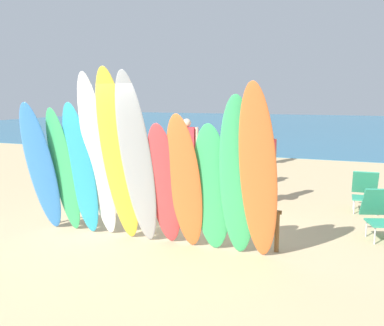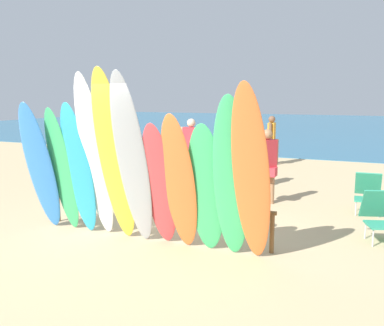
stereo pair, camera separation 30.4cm
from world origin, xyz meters
name	(u,v)px [view 1 (the left image)]	position (x,y,z in m)	size (l,w,h in m)	color
ground	(289,146)	(0.00, 14.00, 0.00)	(60.00, 60.00, 0.00)	tan
ocean_water	(320,125)	(0.00, 30.04, 0.01)	(60.00, 40.00, 0.02)	teal
surfboard_rack	(156,205)	(0.00, 0.00, 0.53)	(4.16, 0.07, 0.65)	brown
surfboard_blue_0	(41,168)	(-1.86, -0.57, 1.12)	(0.53, 0.08, 2.32)	#337AD1
surfboard_green_1	(63,171)	(-1.49, -0.45, 1.08)	(0.46, 0.06, 2.20)	#38B266
surfboard_teal_2	(81,170)	(-1.13, -0.47, 1.12)	(0.54, 0.08, 2.28)	#289EC6
surfboard_white_3	(98,158)	(-0.77, -0.51, 1.35)	(0.46, 0.07, 2.77)	white
surfboard_yellow_4	(118,158)	(-0.34, -0.60, 1.38)	(0.54, 0.08, 2.84)	yellow
surfboard_grey_5	(137,162)	(0.00, -0.62, 1.35)	(0.52, 0.08, 2.79)	#999EA3
surfboard_red_6	(164,186)	(0.38, -0.46, 0.98)	(0.50, 0.07, 2.03)	#D13D42
surfboard_orange_7	(185,183)	(0.73, -0.50, 1.05)	(0.52, 0.08, 2.15)	orange
surfboard_green_8	(212,189)	(1.13, -0.43, 0.98)	(0.55, 0.06, 2.00)	#38B266
surfboard_green_9	(238,179)	(1.54, -0.50, 1.18)	(0.53, 0.08, 2.41)	#38B266
surfboard_orange_10	(258,175)	(1.85, -0.59, 1.26)	(0.52, 0.08, 2.61)	orange
beachgoer_by_water	(264,137)	(0.05, 8.18, 0.97)	(0.44, 0.63, 1.68)	brown
beachgoer_near_rack	(245,151)	(0.39, 4.27, 0.94)	(0.43, 0.61, 1.64)	#9E704C
beachgoer_strolling	(187,145)	(-1.37, 4.67, 0.99)	(0.64, 0.31, 1.72)	beige
beachgoer_photographing	(265,161)	(1.23, 2.81, 0.94)	(0.43, 0.53, 1.64)	#9E704C
beach_chair_red	(380,212)	(3.48, 1.32, 0.43)	(0.70, 0.83, 0.81)	#B7B7BC
beach_chair_blue	(365,190)	(3.26, 3.05, 0.42)	(0.53, 0.75, 0.80)	#B7B7BC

